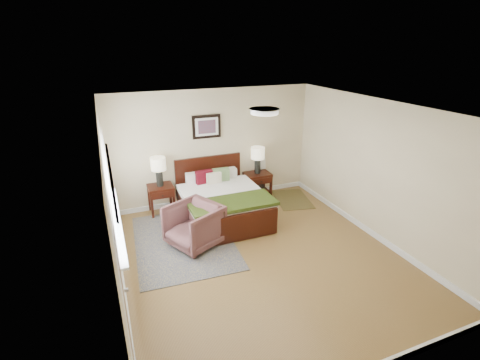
{
  "coord_description": "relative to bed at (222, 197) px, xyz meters",
  "views": [
    {
      "loc": [
        -2.19,
        -4.51,
        3.39
      ],
      "look_at": [
        -0.0,
        0.93,
        1.05
      ],
      "focal_mm": 26.0,
      "sensor_mm": 36.0,
      "label": 1
    }
  ],
  "objects": [
    {
      "name": "rug_navy",
      "position": [
        1.8,
        0.25,
        -0.48
      ],
      "size": [
        0.95,
        1.23,
        0.01
      ],
      "primitive_type": "cube",
      "rotation": [
        0.0,
        0.0,
        -0.22
      ],
      "color": "black",
      "rests_on": "ground"
    },
    {
      "name": "nightstand_left",
      "position": [
        -1.1,
        0.7,
        0.0
      ],
      "size": [
        0.51,
        0.46,
        0.61
      ],
      "color": "black",
      "rests_on": "ground"
    },
    {
      "name": "window",
      "position": [
        -2.05,
        -0.85,
        0.89
      ],
      "size": [
        0.11,
        2.72,
        1.32
      ],
      "color": "silver",
      "rests_on": "left_wall"
    },
    {
      "name": "lamp_right",
      "position": [
        1.11,
        0.72,
        0.52
      ],
      "size": [
        0.3,
        0.3,
        0.61
      ],
      "color": "black",
      "rests_on": "nightstand_right"
    },
    {
      "name": "back_wall",
      "position": [
        0.15,
        0.95,
        0.77
      ],
      "size": [
        4.5,
        0.04,
        2.5
      ],
      "primitive_type": "cube",
      "color": "beige",
      "rests_on": "ground"
    },
    {
      "name": "nightstand_right",
      "position": [
        1.11,
        0.71,
        -0.13
      ],
      "size": [
        0.59,
        0.44,
        0.58
      ],
      "color": "black",
      "rests_on": "ground"
    },
    {
      "name": "door",
      "position": [
        -2.08,
        -3.3,
        0.59
      ],
      "size": [
        0.06,
        1.0,
        2.18
      ],
      "color": "silver",
      "rests_on": "ground"
    },
    {
      "name": "lamp_left",
      "position": [
        -1.1,
        0.72,
        0.55
      ],
      "size": [
        0.3,
        0.3,
        0.61
      ],
      "color": "black",
      "rests_on": "nightstand_left"
    },
    {
      "name": "armchair",
      "position": [
        -0.79,
        -0.77,
        -0.1
      ],
      "size": [
        1.12,
        1.11,
        0.77
      ],
      "primitive_type": "imported",
      "rotation": [
        0.0,
        0.0,
        -1.12
      ],
      "color": "brown",
      "rests_on": "ground"
    },
    {
      "name": "wall_art",
      "position": [
        0.0,
        0.92,
        1.24
      ],
      "size": [
        0.62,
        0.05,
        0.5
      ],
      "color": "black",
      "rests_on": "back_wall"
    },
    {
      "name": "rug_persian",
      "position": [
        -0.96,
        -0.59,
        -0.48
      ],
      "size": [
        1.84,
        2.5,
        0.01
      ],
      "primitive_type": "cube",
      "rotation": [
        0.0,
        0.0,
        -0.06
      ],
      "color": "#0C153F",
      "rests_on": "ground"
    },
    {
      "name": "bed",
      "position": [
        0.0,
        0.0,
        0.0
      ],
      "size": [
        1.61,
        1.94,
        1.04
      ],
      "color": "black",
      "rests_on": "ground"
    },
    {
      "name": "ceiling",
      "position": [
        0.15,
        -1.55,
        2.02
      ],
      "size": [
        4.5,
        5.0,
        0.02
      ],
      "primitive_type": "cube",
      "color": "white",
      "rests_on": "back_wall"
    },
    {
      "name": "ceil_fixture",
      "position": [
        0.15,
        -1.55,
        1.98
      ],
      "size": [
        0.44,
        0.44,
        0.08
      ],
      "color": "white",
      "rests_on": "ceiling"
    },
    {
      "name": "right_wall",
      "position": [
        2.4,
        -1.55,
        0.77
      ],
      "size": [
        0.04,
        5.0,
        2.5
      ],
      "primitive_type": "cube",
      "color": "beige",
      "rests_on": "ground"
    },
    {
      "name": "left_wall",
      "position": [
        -2.1,
        -1.55,
        0.77
      ],
      "size": [
        0.04,
        5.0,
        2.5
      ],
      "primitive_type": "cube",
      "color": "beige",
      "rests_on": "ground"
    },
    {
      "name": "floor",
      "position": [
        0.15,
        -1.55,
        -0.48
      ],
      "size": [
        5.0,
        5.0,
        0.0
      ],
      "primitive_type": "plane",
      "color": "brown",
      "rests_on": "ground"
    },
    {
      "name": "front_wall",
      "position": [
        0.15,
        -4.05,
        0.77
      ],
      "size": [
        4.5,
        0.04,
        2.5
      ],
      "primitive_type": "cube",
      "color": "beige",
      "rests_on": "ground"
    }
  ]
}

